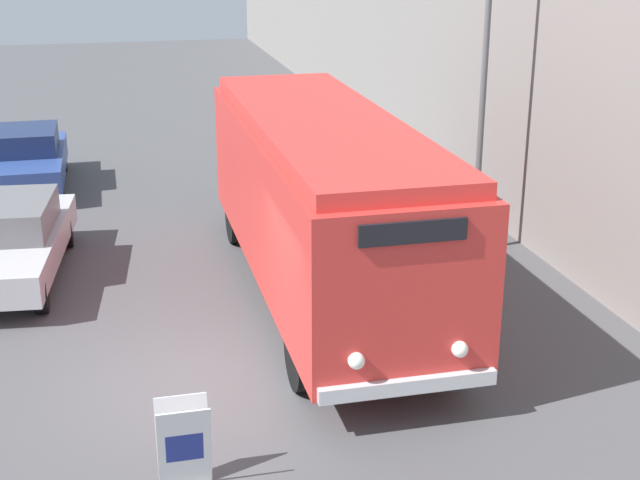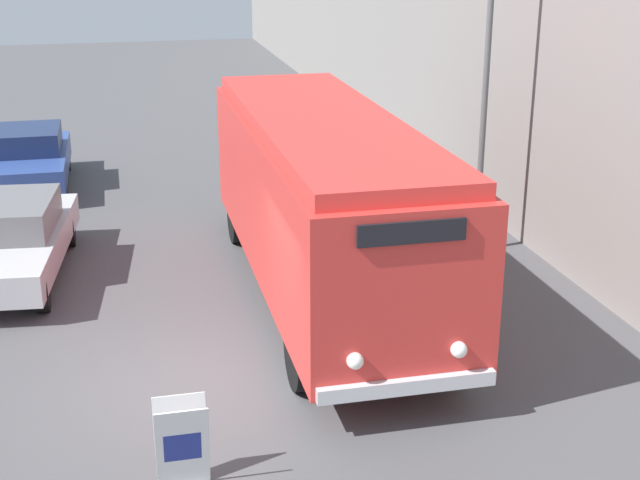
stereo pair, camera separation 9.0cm
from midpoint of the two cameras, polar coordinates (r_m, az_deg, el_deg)
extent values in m
plane|color=#4C4C4F|center=(12.99, -8.09, -9.24)|extent=(80.00, 80.00, 0.00)
cube|color=gray|center=(23.02, 8.01, 13.16)|extent=(0.30, 60.00, 7.42)
cylinder|color=black|center=(12.59, -1.07, -7.24)|extent=(0.28, 1.08, 1.08)
cylinder|color=black|center=(13.17, 8.30, -6.20)|extent=(0.28, 1.08, 1.08)
cylinder|color=black|center=(18.36, -5.20, 1.50)|extent=(0.28, 1.08, 1.08)
cylinder|color=black|center=(18.76, 1.41, 1.97)|extent=(0.28, 1.08, 1.08)
cube|color=red|center=(15.22, 0.43, 2.55)|extent=(2.50, 9.12, 2.44)
cube|color=red|center=(14.88, 0.44, 7.48)|extent=(2.30, 8.75, 0.24)
cube|color=silver|center=(11.55, 5.83, -9.31)|extent=(2.37, 0.12, 0.20)
sphere|color=white|center=(11.19, 2.49, -7.74)|extent=(0.22, 0.22, 0.22)
sphere|color=white|center=(11.60, 9.10, -6.94)|extent=(0.22, 0.22, 0.22)
cube|color=black|center=(10.74, 6.14, 0.48)|extent=(1.37, 0.06, 0.28)
cube|color=white|center=(10.60, -8.54, -13.06)|extent=(0.61, 0.21, 1.09)
cube|color=white|center=(10.76, -8.63, -12.52)|extent=(0.61, 0.21, 1.09)
cube|color=navy|center=(10.57, -8.54, -12.99)|extent=(0.43, 0.07, 0.38)
cylinder|color=#595E60|center=(17.36, 10.74, 10.31)|extent=(0.12, 0.12, 7.04)
cylinder|color=black|center=(15.76, -17.20, -3.21)|extent=(0.22, 0.70, 0.70)
cylinder|color=black|center=(18.81, -15.64, 0.66)|extent=(0.22, 0.70, 0.70)
cube|color=#B7B7BC|center=(17.32, -18.93, -0.35)|extent=(2.25, 4.86, 0.55)
cube|color=slate|center=(17.26, -19.06, 1.52)|extent=(1.73, 2.26, 0.56)
cylinder|color=black|center=(21.84, -16.10, 3.16)|extent=(0.22, 0.65, 0.65)
cylinder|color=black|center=(24.80, -19.38, 4.73)|extent=(0.22, 0.65, 0.65)
cylinder|color=black|center=(24.67, -15.88, 5.03)|extent=(0.22, 0.65, 0.65)
cube|color=#2D478C|center=(23.23, -17.92, 4.70)|extent=(1.79, 4.34, 0.60)
cube|color=#19274D|center=(23.21, -18.05, 6.14)|extent=(1.52, 1.95, 0.55)
camera|label=1|loc=(0.04, -89.80, 0.07)|focal=50.00mm
camera|label=2|loc=(0.04, 90.20, -0.07)|focal=50.00mm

